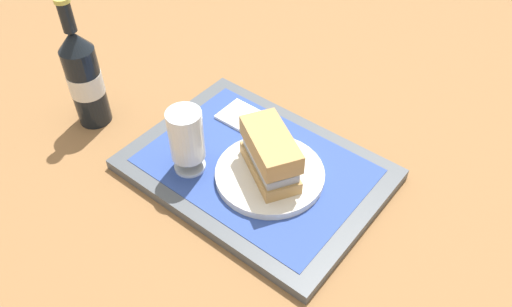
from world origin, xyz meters
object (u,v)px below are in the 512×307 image
(plate, at_px, (270,174))
(beer_bottle, at_px, (84,77))
(sandwich, at_px, (270,153))
(beer_glass, at_px, (187,139))

(plate, bearing_deg, beer_bottle, 11.30)
(sandwich, xyz_separation_m, beer_bottle, (0.38, 0.08, 0.03))
(sandwich, distance_m, beer_glass, 0.14)
(plate, xyz_separation_m, beer_glass, (0.13, 0.07, 0.06))
(beer_glass, bearing_deg, plate, -151.44)
(beer_bottle, bearing_deg, sandwich, -168.36)
(sandwich, distance_m, beer_bottle, 0.39)
(sandwich, bearing_deg, beer_glass, 60.95)
(plate, relative_size, beer_glass, 1.52)
(sandwich, height_order, beer_bottle, beer_bottle)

